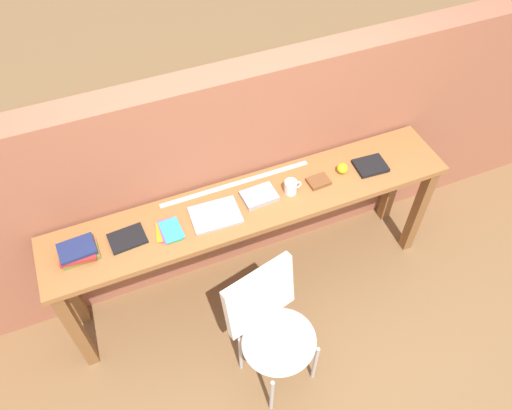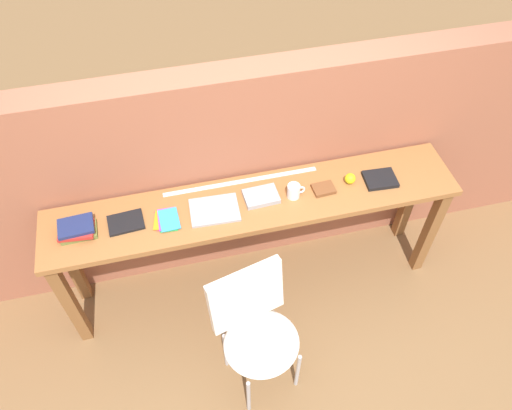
# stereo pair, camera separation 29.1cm
# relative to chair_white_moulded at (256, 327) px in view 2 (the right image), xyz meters

# --- Properties ---
(ground_plane) EXTENTS (40.00, 40.00, 0.00)m
(ground_plane) POSITION_rel_chair_white_moulded_xyz_m (0.14, 0.32, -0.53)
(ground_plane) COLOR brown
(brick_wall_back) EXTENTS (6.00, 0.20, 1.57)m
(brick_wall_back) POSITION_rel_chair_white_moulded_xyz_m (0.14, 0.96, 0.26)
(brick_wall_back) COLOR #9E5B42
(brick_wall_back) RESTS_ON ground
(sideboard) EXTENTS (2.50, 0.44, 0.88)m
(sideboard) POSITION_rel_chair_white_moulded_xyz_m (0.14, 0.62, 0.21)
(sideboard) COLOR #996033
(sideboard) RESTS_ON ground
(chair_white_moulded) EXTENTS (0.54, 0.54, 0.89)m
(chair_white_moulded) POSITION_rel_chair_white_moulded_xyz_m (0.00, 0.00, 0.00)
(chair_white_moulded) COLOR silver
(chair_white_moulded) RESTS_ON ground
(book_stack_leftmost) EXTENTS (0.21, 0.17, 0.07)m
(book_stack_leftmost) POSITION_rel_chair_white_moulded_xyz_m (-0.88, 0.62, 0.39)
(book_stack_leftmost) COLOR olive
(book_stack_leftmost) RESTS_ON sideboard
(magazine_cycling) EXTENTS (0.21, 0.16, 0.02)m
(magazine_cycling) POSITION_rel_chair_white_moulded_xyz_m (-0.61, 0.63, 0.36)
(magazine_cycling) COLOR black
(magazine_cycling) RESTS_ON sideboard
(pamphlet_pile_colourful) EXTENTS (0.16, 0.18, 0.01)m
(pamphlet_pile_colourful) POSITION_rel_chair_white_moulded_xyz_m (-0.38, 0.60, 0.36)
(pamphlet_pile_colourful) COLOR #E5334C
(pamphlet_pile_colourful) RESTS_ON sideboard
(book_open_centre) EXTENTS (0.29, 0.22, 0.02)m
(book_open_centre) POSITION_rel_chair_white_moulded_xyz_m (-0.10, 0.60, 0.36)
(book_open_centre) COLOR #9E9EA3
(book_open_centre) RESTS_ON sideboard
(book_grey_hardcover) EXTENTS (0.21, 0.15, 0.03)m
(book_grey_hardcover) POSITION_rel_chair_white_moulded_xyz_m (0.18, 0.64, 0.37)
(book_grey_hardcover) COLOR #9E9EA3
(book_grey_hardcover) RESTS_ON sideboard
(mug) EXTENTS (0.11, 0.08, 0.09)m
(mug) POSITION_rel_chair_white_moulded_xyz_m (0.38, 0.61, 0.40)
(mug) COLOR white
(mug) RESTS_ON sideboard
(leather_journal_brown) EXTENTS (0.13, 0.11, 0.02)m
(leather_journal_brown) POSITION_rel_chair_white_moulded_xyz_m (0.57, 0.61, 0.37)
(leather_journal_brown) COLOR brown
(leather_journal_brown) RESTS_ON sideboard
(sports_ball_small) EXTENTS (0.07, 0.07, 0.07)m
(sports_ball_small) POSITION_rel_chair_white_moulded_xyz_m (0.74, 0.64, 0.39)
(sports_ball_small) COLOR yellow
(sports_ball_small) RESTS_ON sideboard
(book_repair_rightmost) EXTENTS (0.20, 0.17, 0.03)m
(book_repair_rightmost) POSITION_rel_chair_white_moulded_xyz_m (0.93, 0.61, 0.37)
(book_repair_rightmost) COLOR black
(book_repair_rightmost) RESTS_ON sideboard
(ruler_metal_back_edge) EXTENTS (0.96, 0.03, 0.00)m
(ruler_metal_back_edge) POSITION_rel_chair_white_moulded_xyz_m (0.10, 0.79, 0.35)
(ruler_metal_back_edge) COLOR silver
(ruler_metal_back_edge) RESTS_ON sideboard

